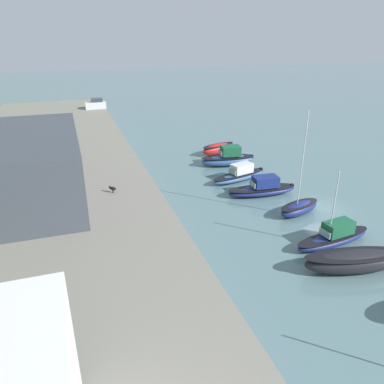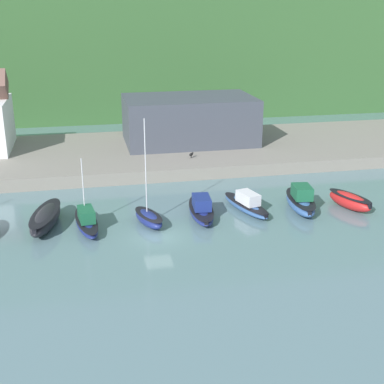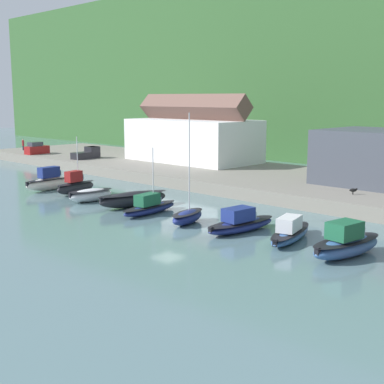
{
  "view_description": "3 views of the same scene",
  "coord_description": "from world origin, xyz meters",
  "px_view_note": "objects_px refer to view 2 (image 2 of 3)",
  "views": [
    {
      "loc": [
        -28.14,
        23.18,
        16.42
      ],
      "look_at": [
        3.48,
        12.55,
        2.08
      ],
      "focal_mm": 35.0,
      "sensor_mm": 36.0,
      "label": 1
    },
    {
      "loc": [
        -6.08,
        -43.55,
        19.63
      ],
      "look_at": [
        4.58,
        6.96,
        1.53
      ],
      "focal_mm": 50.0,
      "sensor_mm": 36.0,
      "label": 2
    },
    {
      "loc": [
        33.12,
        -31.21,
        11.46
      ],
      "look_at": [
        -2.36,
        5.46,
        2.4
      ],
      "focal_mm": 50.0,
      "sensor_mm": 36.0,
      "label": 3
    }
  ],
  "objects_px": {
    "moored_boat_8": "(301,201)",
    "moored_boat_9": "(350,201)",
    "moored_boat_7": "(246,204)",
    "moored_boat_5": "(149,218)",
    "moored_boat_4": "(86,221)",
    "moored_boat_6": "(201,209)",
    "dog_on_quay": "(191,154)",
    "moored_boat_3": "(46,218)"
  },
  "relations": [
    {
      "from": "moored_boat_8",
      "to": "moored_boat_9",
      "type": "relative_size",
      "value": 1.27
    },
    {
      "from": "moored_boat_6",
      "to": "moored_boat_7",
      "type": "xyz_separation_m",
      "value": [
        4.77,
        0.46,
        -0.04
      ]
    },
    {
      "from": "moored_boat_6",
      "to": "moored_boat_3",
      "type": "bearing_deg",
      "value": -176.16
    },
    {
      "from": "dog_on_quay",
      "to": "moored_boat_9",
      "type": "bearing_deg",
      "value": -10.05
    },
    {
      "from": "moored_boat_9",
      "to": "moored_boat_6",
      "type": "bearing_deg",
      "value": 157.33
    },
    {
      "from": "moored_boat_3",
      "to": "moored_boat_8",
      "type": "xyz_separation_m",
      "value": [
        24.97,
        -0.73,
        0.1
      ]
    },
    {
      "from": "moored_boat_6",
      "to": "dog_on_quay",
      "type": "xyz_separation_m",
      "value": [
        2.31,
        15.71,
        1.2
      ]
    },
    {
      "from": "moored_boat_8",
      "to": "moored_boat_7",
      "type": "bearing_deg",
      "value": 178.49
    },
    {
      "from": "moored_boat_9",
      "to": "dog_on_quay",
      "type": "distance_m",
      "value": 21.22
    },
    {
      "from": "moored_boat_4",
      "to": "moored_boat_5",
      "type": "bearing_deg",
      "value": -11.37
    },
    {
      "from": "moored_boat_3",
      "to": "moored_boat_6",
      "type": "relative_size",
      "value": 1.05
    },
    {
      "from": "moored_boat_8",
      "to": "dog_on_quay",
      "type": "xyz_separation_m",
      "value": [
        -7.88,
        16.14,
        0.98
      ]
    },
    {
      "from": "moored_boat_9",
      "to": "dog_on_quay",
      "type": "relative_size",
      "value": 7.31
    },
    {
      "from": "moored_boat_9",
      "to": "dog_on_quay",
      "type": "bearing_deg",
      "value": 108.98
    },
    {
      "from": "moored_boat_5",
      "to": "moored_boat_9",
      "type": "distance_m",
      "value": 20.6
    },
    {
      "from": "moored_boat_7",
      "to": "moored_boat_5",
      "type": "bearing_deg",
      "value": 173.85
    },
    {
      "from": "moored_boat_5",
      "to": "moored_boat_8",
      "type": "xyz_separation_m",
      "value": [
        15.52,
        0.7,
        0.28
      ]
    },
    {
      "from": "dog_on_quay",
      "to": "moored_boat_3",
      "type": "bearing_deg",
      "value": -95.73
    },
    {
      "from": "moored_boat_4",
      "to": "moored_boat_6",
      "type": "height_order",
      "value": "moored_boat_4"
    },
    {
      "from": "moored_boat_8",
      "to": "moored_boat_6",
      "type": "bearing_deg",
      "value": -174.65
    },
    {
      "from": "moored_boat_7",
      "to": "dog_on_quay",
      "type": "relative_size",
      "value": 9.86
    },
    {
      "from": "moored_boat_4",
      "to": "moored_boat_6",
      "type": "distance_m",
      "value": 11.11
    },
    {
      "from": "moored_boat_5",
      "to": "moored_boat_6",
      "type": "height_order",
      "value": "moored_boat_5"
    },
    {
      "from": "moored_boat_4",
      "to": "dog_on_quay",
      "type": "distance_m",
      "value": 21.23
    },
    {
      "from": "moored_boat_6",
      "to": "moored_boat_8",
      "type": "distance_m",
      "value": 10.2
    },
    {
      "from": "moored_boat_6",
      "to": "moored_boat_9",
      "type": "height_order",
      "value": "moored_boat_6"
    },
    {
      "from": "moored_boat_3",
      "to": "moored_boat_7",
      "type": "distance_m",
      "value": 19.55
    },
    {
      "from": "moored_boat_4",
      "to": "moored_boat_5",
      "type": "relative_size",
      "value": 0.76
    },
    {
      "from": "moored_boat_8",
      "to": "moored_boat_3",
      "type": "bearing_deg",
      "value": -173.95
    },
    {
      "from": "moored_boat_7",
      "to": "moored_boat_8",
      "type": "relative_size",
      "value": 1.06
    },
    {
      "from": "moored_boat_8",
      "to": "dog_on_quay",
      "type": "height_order",
      "value": "moored_boat_8"
    },
    {
      "from": "moored_boat_3",
      "to": "moored_boat_4",
      "type": "xyz_separation_m",
      "value": [
        3.7,
        -1.02,
        -0.15
      ]
    },
    {
      "from": "moored_boat_7",
      "to": "dog_on_quay",
      "type": "xyz_separation_m",
      "value": [
        -2.46,
        15.26,
        1.24
      ]
    },
    {
      "from": "moored_boat_5",
      "to": "moored_boat_7",
      "type": "distance_m",
      "value": 10.22
    },
    {
      "from": "moored_boat_8",
      "to": "moored_boat_9",
      "type": "distance_m",
      "value": 5.12
    },
    {
      "from": "moored_boat_3",
      "to": "moored_boat_4",
      "type": "bearing_deg",
      "value": -4.05
    },
    {
      "from": "moored_boat_8",
      "to": "moored_boat_5",
      "type": "bearing_deg",
      "value": -169.68
    },
    {
      "from": "moored_boat_4",
      "to": "moored_boat_7",
      "type": "relative_size",
      "value": 0.98
    },
    {
      "from": "moored_boat_3",
      "to": "moored_boat_5",
      "type": "relative_size",
      "value": 0.82
    },
    {
      "from": "moored_boat_6",
      "to": "moored_boat_7",
      "type": "relative_size",
      "value": 1.01
    },
    {
      "from": "moored_boat_6",
      "to": "moored_boat_8",
      "type": "xyz_separation_m",
      "value": [
        10.19,
        -0.42,
        0.22
      ]
    },
    {
      "from": "moored_boat_8",
      "to": "moored_boat_9",
      "type": "xyz_separation_m",
      "value": [
        5.08,
        -0.63,
        -0.14
      ]
    }
  ]
}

